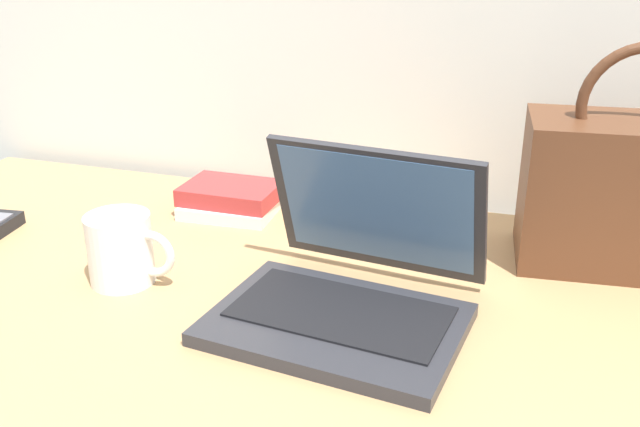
{
  "coord_description": "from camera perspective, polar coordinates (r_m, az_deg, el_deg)",
  "views": [
    {
      "loc": [
        0.32,
        -0.82,
        0.5
      ],
      "look_at": [
        0.05,
        0.0,
        0.15
      ],
      "focal_mm": 39.69,
      "sensor_mm": 36.0,
      "label": 1
    }
  ],
  "objects": [
    {
      "name": "laptop",
      "position": [
        0.92,
        2.49,
        -5.56
      ],
      "size": [
        0.33,
        0.32,
        0.21
      ],
      "color": "#2D2D33",
      "rests_on": "desk"
    },
    {
      "name": "coffee_mug",
      "position": [
        1.03,
        -15.67,
        -2.79
      ],
      "size": [
        0.13,
        0.09,
        0.1
      ],
      "color": "white",
      "rests_on": "desk"
    },
    {
      "name": "desk",
      "position": [
        1.01,
        -2.65,
        -6.8
      ],
      "size": [
        1.6,
        0.76,
        0.03
      ],
      "color": "tan",
      "rests_on": "ground"
    },
    {
      "name": "handbag",
      "position": [
        1.12,
        23.67,
        1.68
      ],
      "size": [
        0.31,
        0.19,
        0.33
      ],
      "color": "#59331E",
      "rests_on": "desk"
    },
    {
      "name": "book_stack",
      "position": [
        1.26,
        -7.15,
        1.19
      ],
      "size": [
        0.17,
        0.14,
        0.05
      ],
      "color": "silver",
      "rests_on": "desk"
    }
  ]
}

